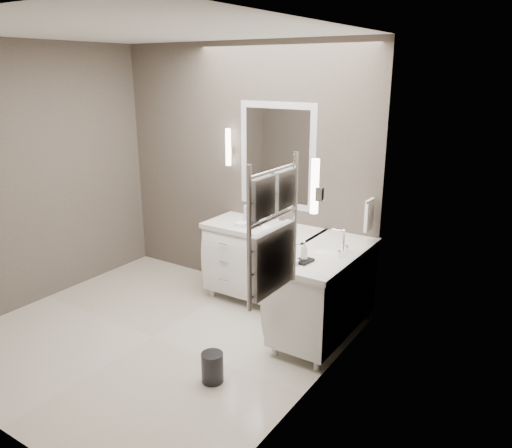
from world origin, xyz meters
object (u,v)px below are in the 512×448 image
Objects in this scene: waste_bin at (212,367)px; vanity_back at (263,259)px; towel_ladder at (273,237)px; vanity_right at (324,288)px.

vanity_back is at bearing 107.09° from waste_bin.
waste_bin is (-0.65, 0.16, -1.27)m from towel_ladder.
vanity_back is at bearing 124.10° from towel_ladder.
vanity_back reaches higher than waste_bin.
waste_bin is at bearing -72.91° from vanity_back.
towel_ladder is (1.10, -1.63, 0.91)m from vanity_back.
waste_bin is (-0.43, -1.14, -0.36)m from vanity_right.
vanity_back is 0.93m from vanity_right.
towel_ladder reaches higher than vanity_right.
vanity_back is 1.57m from waste_bin.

